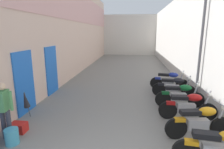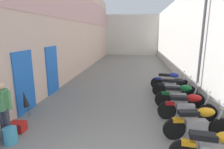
{
  "view_description": "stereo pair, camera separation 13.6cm",
  "coord_description": "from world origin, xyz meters",
  "views": [
    {
      "loc": [
        0.52,
        -2.46,
        2.81
      ],
      "look_at": [
        -0.38,
        5.36,
        1.02
      ],
      "focal_mm": 29.57,
      "sensor_mm": 36.0,
      "label": 1
    },
    {
      "loc": [
        0.66,
        -2.44,
        2.81
      ],
      "look_at": [
        -0.38,
        5.36,
        1.02
      ],
      "focal_mm": 29.57,
      "sensor_mm": 36.0,
      "label": 2
    }
  ],
  "objects": [
    {
      "name": "ground_plane",
      "position": [
        0.0,
        8.69,
        0.0
      ],
      "size": [
        37.37,
        37.37,
        0.0
      ],
      "primitive_type": "plane",
      "color": "slate"
    },
    {
      "name": "building_left",
      "position": [
        -3.47,
        10.63,
        3.18
      ],
      "size": [
        0.45,
        21.37,
        6.3
      ],
      "color": "beige",
      "rests_on": "ground"
    },
    {
      "name": "building_right",
      "position": [
        3.48,
        10.68,
        2.53
      ],
      "size": [
        0.45,
        21.37,
        5.06
      ],
      "color": "silver",
      "rests_on": "ground"
    },
    {
      "name": "building_far_end",
      "position": [
        0.0,
        22.37,
        2.51
      ],
      "size": [
        9.55,
        2.0,
        5.02
      ],
      "primitive_type": "cube",
      "color": "beige",
      "rests_on": "ground"
    },
    {
      "name": "motorcycle_nearest",
      "position": [
        2.34,
        1.12,
        0.5
      ],
      "size": [
        1.85,
        0.58,
        1.04
      ],
      "color": "black",
      "rests_on": "ground"
    },
    {
      "name": "motorcycle_second",
      "position": [
        2.34,
        2.31,
        0.5
      ],
      "size": [
        1.84,
        0.58,
        1.04
      ],
      "color": "black",
      "rests_on": "ground"
    },
    {
      "name": "motorcycle_third",
      "position": [
        2.34,
        3.41,
        0.5
      ],
      "size": [
        1.85,
        0.58,
        1.04
      ],
      "color": "black",
      "rests_on": "ground"
    },
    {
      "name": "motorcycle_fourth",
      "position": [
        2.34,
        4.48,
        0.5
      ],
      "size": [
        1.85,
        0.58,
        1.04
      ],
      "color": "black",
      "rests_on": "ground"
    },
    {
      "name": "motorcycle_fifth",
      "position": [
        2.34,
        5.6,
        0.5
      ],
      "size": [
        1.84,
        0.58,
        1.04
      ],
      "color": "black",
      "rests_on": "ground"
    },
    {
      "name": "motorcycle_sixth",
      "position": [
        2.34,
        6.71,
        0.5
      ],
      "size": [
        1.83,
        0.58,
        1.04
      ],
      "color": "black",
      "rests_on": "ground"
    },
    {
      "name": "pedestrian_by_doorway",
      "position": [
        -2.81,
        1.71,
        0.92
      ],
      "size": [
        0.52,
        0.36,
        1.57
      ],
      "color": "#383842",
      "rests_on": "ground"
    },
    {
      "name": "water_jug_beside_first",
      "position": [
        -2.53,
        1.47,
        0.21
      ],
      "size": [
        0.34,
        0.34,
        0.42
      ],
      "primitive_type": "cylinder",
      "color": "#4299B7",
      "rests_on": "ground"
    },
    {
      "name": "plastic_crate",
      "position": [
        -2.72,
        2.04,
        0.14
      ],
      "size": [
        0.44,
        0.32,
        0.28
      ],
      "primitive_type": "cube",
      "color": "red",
      "rests_on": "ground"
    },
    {
      "name": "umbrella_leaning",
      "position": [
        -2.93,
        2.85,
        0.68
      ],
      "size": [
        0.2,
        0.35,
        0.97
      ],
      "color": "#4C4C4C",
      "rests_on": "ground"
    },
    {
      "name": "street_lamp",
      "position": [
        3.04,
        5.12,
        2.9
      ],
      "size": [
        0.79,
        0.18,
        5.0
      ],
      "color": "#47474C",
      "rests_on": "ground"
    }
  ]
}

